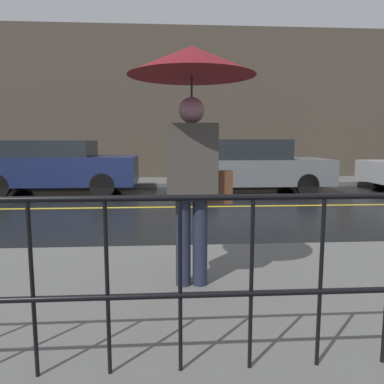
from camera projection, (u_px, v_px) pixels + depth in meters
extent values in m
plane|color=black|center=(115.00, 208.00, 8.32)|extent=(80.00, 80.00, 0.00)
cube|color=#60605E|center=(37.00, 300.00, 3.35)|extent=(28.00, 2.93, 0.13)
cube|color=#60605E|center=(133.00, 182.00, 12.87)|extent=(28.00, 2.12, 0.13)
cube|color=gold|center=(115.00, 208.00, 8.32)|extent=(25.20, 0.12, 0.01)
cube|color=#4C4238|center=(134.00, 105.00, 13.69)|extent=(28.00, 0.30, 5.58)
cylinder|color=black|center=(33.00, 291.00, 2.09)|extent=(0.02, 0.02, 1.03)
cylinder|color=black|center=(107.00, 289.00, 2.12)|extent=(0.02, 0.02, 1.03)
cylinder|color=black|center=(180.00, 287.00, 2.15)|extent=(0.02, 0.02, 1.03)
cylinder|color=black|center=(251.00, 285.00, 2.18)|extent=(0.02, 0.02, 1.03)
cylinder|color=black|center=(320.00, 283.00, 2.20)|extent=(0.02, 0.02, 1.03)
cylinder|color=#23283D|center=(183.00, 242.00, 3.48)|extent=(0.14, 0.14, 0.84)
cylinder|color=#23283D|center=(200.00, 241.00, 3.49)|extent=(0.14, 0.14, 0.84)
cube|color=#47423D|center=(192.00, 161.00, 3.38)|extent=(0.45, 0.27, 0.66)
sphere|color=#9D6C76|center=(192.00, 110.00, 3.32)|extent=(0.23, 0.23, 0.23)
cylinder|color=#262628|center=(192.00, 119.00, 3.33)|extent=(0.02, 0.02, 0.74)
cone|color=maroon|center=(192.00, 61.00, 3.26)|extent=(1.13, 1.13, 0.25)
cube|color=brown|center=(219.00, 187.00, 3.43)|extent=(0.24, 0.12, 0.30)
cube|color=#19234C|center=(59.00, 170.00, 10.42)|extent=(4.28, 1.83, 0.77)
cube|color=#1E2328|center=(51.00, 148.00, 10.33)|extent=(2.23, 1.68, 0.44)
cylinder|color=black|center=(112.00, 179.00, 11.35)|extent=(0.64, 0.22, 0.64)
cylinder|color=black|center=(103.00, 185.00, 9.76)|extent=(0.64, 0.22, 0.64)
cylinder|color=black|center=(22.00, 180.00, 11.18)|extent=(0.64, 0.22, 0.64)
cube|color=slate|center=(251.00, 171.00, 10.79)|extent=(4.36, 1.94, 0.71)
cube|color=#1E2328|center=(245.00, 149.00, 10.70)|extent=(2.27, 1.78, 0.55)
cylinder|color=black|center=(287.00, 178.00, 11.77)|extent=(0.60, 0.22, 0.60)
cylinder|color=black|center=(307.00, 185.00, 10.08)|extent=(0.60, 0.22, 0.60)
cylinder|color=black|center=(201.00, 179.00, 11.59)|extent=(0.60, 0.22, 0.60)
cylinder|color=black|center=(207.00, 186.00, 9.89)|extent=(0.60, 0.22, 0.60)
cylinder|color=black|center=(382.00, 178.00, 11.88)|extent=(0.62, 0.22, 0.62)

